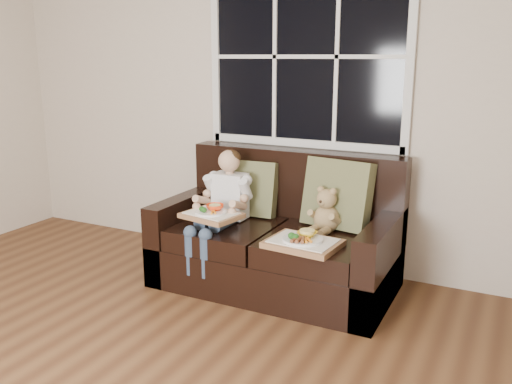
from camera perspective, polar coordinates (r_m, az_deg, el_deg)
The scene contains 8 objects.
window_back at distance 4.22m, azimuth 5.25°, elevation 14.00°, with size 1.62×0.04×1.37m.
loveseat at distance 4.02m, azimuth 2.39°, elevation -5.43°, with size 1.70×0.92×0.96m.
pillow_left at distance 4.19m, azimuth -0.63°, elevation 0.39°, with size 0.43×0.22×0.44m.
pillow_right at distance 3.92m, azimuth 8.57°, elevation -0.21°, with size 0.52×0.30×0.51m.
child at distance 4.00m, azimuth -3.43°, elevation -0.69°, with size 0.36×0.59×0.82m.
teddy_bear at distance 3.85m, azimuth 7.40°, elevation -2.21°, with size 0.22×0.26×0.33m.
tray_left at distance 3.83m, azimuth -4.68°, elevation -2.29°, with size 0.44×0.36×0.09m.
tray_right at distance 3.54m, azimuth 4.99°, elevation -5.27°, with size 0.49×0.39×0.10m.
Camera 1 is at (2.14, -1.44, 1.66)m, focal length 38.00 mm.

